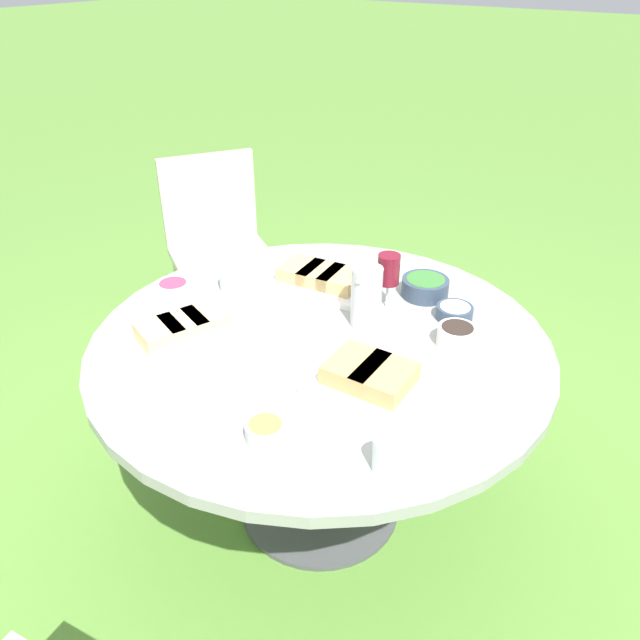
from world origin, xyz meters
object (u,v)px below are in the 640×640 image
Objects in this scene: dining_table at (320,365)px; water_pitcher at (366,297)px; wine_glass at (389,271)px; chair_near_left at (218,238)px.

water_pitcher is at bearing 155.21° from dining_table.
wine_glass is (-0.12, 0.00, 0.04)m from water_pitcher.
water_pitcher is 0.12m from wine_glass.
water_pitcher is (-0.14, 0.07, 0.19)m from dining_table.
water_pitcher reaches higher than chair_near_left.
wine_glass is (-0.26, 0.07, 0.23)m from dining_table.
dining_table is 1.23m from chair_near_left.
water_pitcher reaches higher than wine_glass.
chair_near_left is 1.22m from wine_glass.
dining_table is 1.52× the size of chair_near_left.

